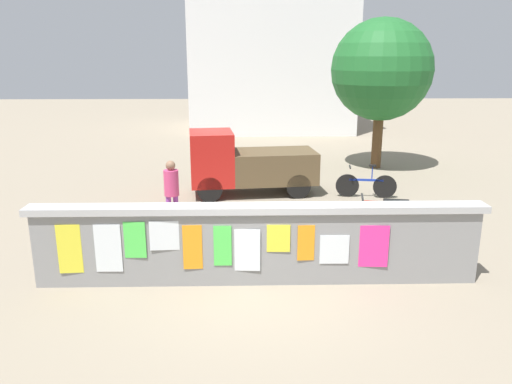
% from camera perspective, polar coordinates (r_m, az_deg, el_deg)
% --- Properties ---
extents(ground, '(60.00, 60.00, 0.00)m').
position_cam_1_polar(ground, '(16.77, -0.56, 1.73)').
color(ground, gray).
extents(poster_wall, '(7.99, 0.42, 1.44)m').
position_cam_1_polar(poster_wall, '(8.90, 0.13, -5.82)').
color(poster_wall, gray).
rests_on(poster_wall, ground).
extents(auto_rickshaw_truck, '(3.74, 1.89, 1.85)m').
position_cam_1_polar(auto_rickshaw_truck, '(14.55, -1.13, 3.24)').
color(auto_rickshaw_truck, black).
rests_on(auto_rickshaw_truck, ground).
extents(motorcycle, '(1.89, 0.61, 0.87)m').
position_cam_1_polar(motorcycle, '(11.73, 14.75, -2.49)').
color(motorcycle, black).
rests_on(motorcycle, ground).
extents(bicycle_near, '(1.71, 0.44, 0.95)m').
position_cam_1_polar(bicycle_near, '(10.22, -9.43, -5.45)').
color(bicycle_near, black).
rests_on(bicycle_near, ground).
extents(bicycle_far, '(1.70, 0.44, 0.95)m').
position_cam_1_polar(bicycle_far, '(14.62, 12.36, 0.79)').
color(bicycle_far, black).
rests_on(bicycle_far, ground).
extents(person_walking, '(0.47, 0.47, 1.62)m').
position_cam_1_polar(person_walking, '(11.75, -9.56, 0.50)').
color(person_walking, purple).
rests_on(person_walking, ground).
extents(tree_roadside, '(3.48, 3.48, 5.17)m').
position_cam_1_polar(tree_roadside, '(18.25, 14.06, 13.25)').
color(tree_roadside, brown).
rests_on(tree_roadside, ground).
extents(building_background, '(8.57, 6.77, 7.74)m').
position_cam_1_polar(building_background, '(27.92, 1.67, 15.26)').
color(building_background, silver).
rests_on(building_background, ground).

